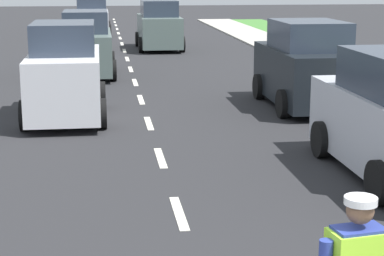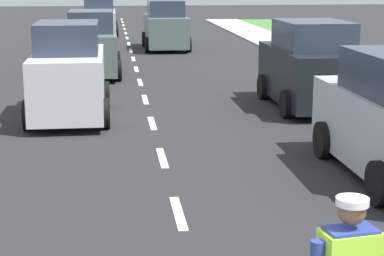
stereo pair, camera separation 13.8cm
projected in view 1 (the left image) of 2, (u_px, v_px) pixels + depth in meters
name	position (u px, v px, depth m)	size (l,w,h in m)	color
ground_plane	(130.00, 68.00, 24.51)	(96.00, 96.00, 0.00)	#28282B
lane_center_line	(126.00, 55.00, 28.57)	(0.14, 46.40, 0.01)	silver
car_oncoming_second	(86.00, 46.00, 22.54)	(1.89, 4.01, 2.15)	slate
car_oncoming_lead	(65.00, 75.00, 15.86)	(1.87, 3.82, 2.25)	silver
car_oncoming_third	(92.00, 18.00, 37.55)	(2.03, 4.32, 2.01)	silver
car_parked_far	(307.00, 67.00, 17.24)	(2.07, 4.05, 2.20)	black
car_outgoing_far	(159.00, 27.00, 30.41)	(1.99, 4.24, 2.18)	slate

